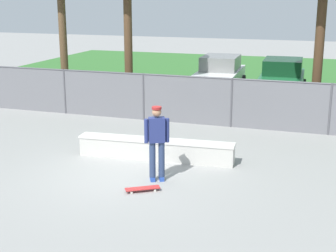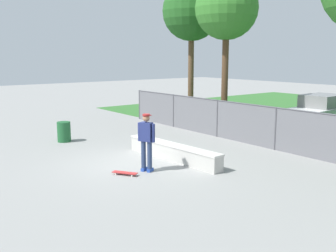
% 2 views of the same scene
% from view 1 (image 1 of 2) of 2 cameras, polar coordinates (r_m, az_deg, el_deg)
% --- Properties ---
extents(ground_plane, '(80.00, 80.00, 0.00)m').
position_cam_1_polar(ground_plane, '(12.65, -4.88, -5.50)').
color(ground_plane, gray).
extents(grass_strip, '(27.88, 20.00, 0.02)m').
position_cam_1_polar(grass_strip, '(27.35, 8.20, 5.47)').
color(grass_strip, '#336B2D').
rests_on(grass_strip, ground).
extents(concrete_ledge, '(4.34, 0.78, 0.58)m').
position_cam_1_polar(concrete_ledge, '(13.62, -1.42, -2.66)').
color(concrete_ledge, '#B7B5AD').
rests_on(concrete_ledge, ground).
extents(skateboarder, '(0.55, 0.40, 1.84)m').
position_cam_1_polar(skateboarder, '(11.86, -1.28, -1.59)').
color(skateboarder, '#2647A5').
rests_on(skateboarder, ground).
extents(skateboard, '(0.78, 0.60, 0.09)m').
position_cam_1_polar(skateboard, '(11.53, -2.93, -7.14)').
color(skateboard, red).
rests_on(skateboard, ground).
extents(chainlink_fence, '(15.95, 0.07, 1.69)m').
position_cam_1_polar(chainlink_fence, '(17.31, 2.10, 3.28)').
color(chainlink_fence, '#4C4C51').
rests_on(chainlink_fence, ground).
extents(car_white, '(2.16, 4.27, 1.66)m').
position_cam_1_polar(car_white, '(23.16, 5.95, 5.93)').
color(car_white, silver).
rests_on(car_white, ground).
extents(car_green, '(2.16, 4.27, 1.66)m').
position_cam_1_polar(car_green, '(22.45, 12.91, 5.36)').
color(car_green, '#1E6638').
rests_on(car_green, ground).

